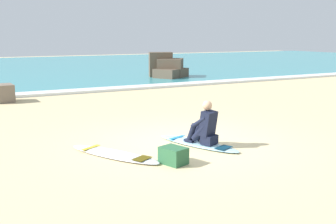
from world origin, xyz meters
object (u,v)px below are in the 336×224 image
object	(u,v)px
beach_bag	(173,156)
surfboard_spare_near	(114,154)
surfboard_main	(198,143)
surfer_seated	(205,127)
shoreline_rock	(3,93)

from	to	relation	value
beach_bag	surfboard_spare_near	bearing A→B (deg)	128.92
surfboard_main	surfer_seated	bearing A→B (deg)	-70.82
surfboard_main	surfboard_spare_near	xyz separation A→B (m)	(-1.93, 0.10, -0.00)
surfer_seated	beach_bag	distance (m)	1.41
surfboard_main	beach_bag	xyz separation A→B (m)	(-1.11, -0.91, 0.12)
surfboard_spare_near	shoreline_rock	size ratio (longest dim) A/B	2.62
surfboard_main	shoreline_rock	distance (m)	8.84
beach_bag	surfboard_main	bearing A→B (deg)	39.19
surfboard_spare_near	surfboard_main	bearing A→B (deg)	-3.09
surfboard_main	shoreline_rock	world-z (taller)	shoreline_rock
surfboard_main	surfer_seated	size ratio (longest dim) A/B	2.31
surfboard_main	beach_bag	distance (m)	1.44
surfboard_main	surfboard_spare_near	distance (m)	1.93
surfer_seated	surfboard_spare_near	xyz separation A→B (m)	(-1.99, 0.28, -0.40)
surfer_seated	beach_bag	xyz separation A→B (m)	(-1.17, -0.73, -0.28)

